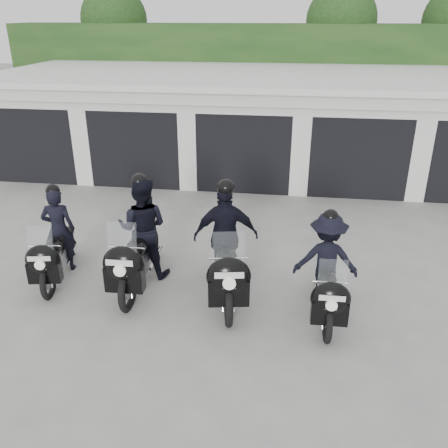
# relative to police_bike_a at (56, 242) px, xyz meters

# --- Properties ---
(ground) EXTENTS (80.00, 80.00, 0.00)m
(ground) POSITION_rel_police_bike_a_xyz_m (2.99, -0.34, -0.72)
(ground) COLOR #9A9A95
(ground) RESTS_ON ground
(garage_block) EXTENTS (16.40, 6.80, 2.96)m
(garage_block) POSITION_rel_police_bike_a_xyz_m (2.99, 7.72, 0.70)
(garage_block) COLOR silver
(garage_block) RESTS_ON ground
(background_vegetation) EXTENTS (20.00, 3.90, 5.80)m
(background_vegetation) POSITION_rel_police_bike_a_xyz_m (3.36, 12.58, 2.05)
(background_vegetation) COLOR #173714
(background_vegetation) RESTS_ON ground
(police_bike_a) EXTENTS (0.87, 2.08, 1.82)m
(police_bike_a) POSITION_rel_police_bike_a_xyz_m (0.00, 0.00, 0.00)
(police_bike_a) COLOR black
(police_bike_a) RESTS_ON ground
(police_bike_b) EXTENTS (0.97, 2.42, 2.11)m
(police_bike_b) POSITION_rel_police_bike_a_xyz_m (1.63, 0.10, 0.16)
(police_bike_b) COLOR black
(police_bike_b) RESTS_ON ground
(police_bike_c) EXTENTS (1.26, 2.43, 2.13)m
(police_bike_c) POSITION_rel_police_bike_a_xyz_m (3.25, -0.05, 0.18)
(police_bike_c) COLOR black
(police_bike_c) RESTS_ON ground
(police_bike_d) EXTENTS (1.10, 2.09, 1.82)m
(police_bike_d) POSITION_rel_police_bike_a_xyz_m (4.98, -0.39, 0.05)
(police_bike_d) COLOR black
(police_bike_d) RESTS_ON ground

